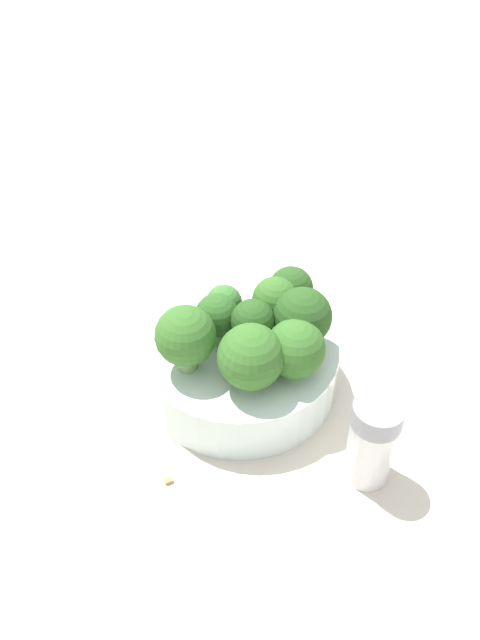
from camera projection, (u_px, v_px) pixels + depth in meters
name	position (u px, v px, depth m)	size (l,w,h in m)	color
ground_plane	(240.00, 383.00, 0.59)	(3.00, 3.00, 0.00)	beige
bowl	(240.00, 365.00, 0.58)	(0.18, 0.18, 0.05)	silver
broccoli_floret_0	(224.00, 305.00, 0.57)	(0.03, 0.03, 0.04)	#7A9E5B
broccoli_floret_1	(253.00, 323.00, 0.54)	(0.04, 0.04, 0.06)	#84AD66
broccoli_floret_2	(291.00, 289.00, 0.57)	(0.04, 0.04, 0.06)	#84AD66
broccoli_floret_3	(186.00, 337.00, 0.52)	(0.05, 0.05, 0.06)	#8EB770
broccoli_floret_4	(275.00, 302.00, 0.56)	(0.04, 0.04, 0.06)	#8EB770
broccoli_floret_5	(217.00, 317.00, 0.55)	(0.04, 0.04, 0.05)	#7A9E5B
broccoli_floret_6	(295.00, 350.00, 0.52)	(0.05, 0.05, 0.05)	#84AD66
broccoli_floret_7	(253.00, 357.00, 0.51)	(0.06, 0.06, 0.06)	#8EB770
broccoli_floret_8	(302.00, 318.00, 0.54)	(0.05, 0.05, 0.06)	#7A9E5B
pepper_shaker	(372.00, 441.00, 0.49)	(0.04, 0.04, 0.08)	silver
almond_crumb_0	(281.00, 317.00, 0.66)	(0.01, 0.01, 0.01)	olive
almond_crumb_1	(169.00, 480.00, 0.51)	(0.01, 0.00, 0.01)	#AD7F4C
almond_crumb_2	(371.00, 425.00, 0.55)	(0.01, 0.00, 0.01)	#AD7F4C
almond_crumb_3	(303.00, 301.00, 0.68)	(0.01, 0.01, 0.01)	#AD7F4C
almond_crumb_4	(226.00, 301.00, 0.68)	(0.01, 0.01, 0.01)	olive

